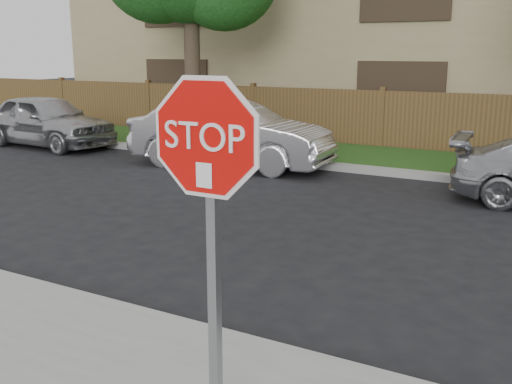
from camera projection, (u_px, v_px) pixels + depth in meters
The scene contains 3 objects.
stop_sign at pixel (209, 190), 3.57m from camera, with size 1.01×0.13×2.55m.
sedan_far_left at pixel (47, 121), 16.75m from camera, with size 1.73×4.30×1.47m, color #A8A9AD.
sedan_left at pixel (231, 134), 13.77m from camera, with size 1.63×4.69×1.54m, color silver.
Camera 1 is at (0.95, -4.38, 2.64)m, focal length 42.00 mm.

